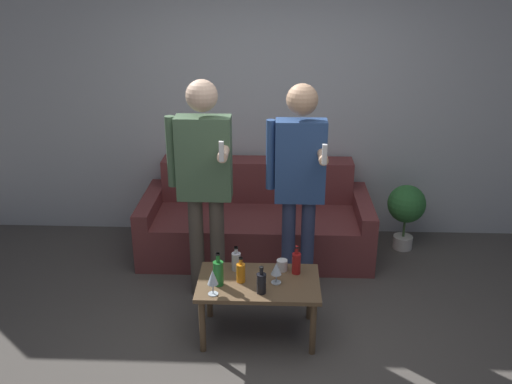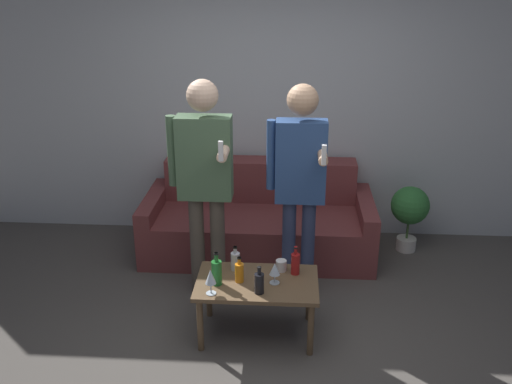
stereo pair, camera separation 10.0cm
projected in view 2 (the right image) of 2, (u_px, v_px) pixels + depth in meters
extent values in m
plane|color=#514C47|center=(266.00, 365.00, 3.83)|extent=(16.00, 16.00, 0.00)
cube|color=silver|center=(278.00, 98.00, 5.31)|extent=(8.00, 0.06, 2.70)
cube|color=brown|center=(258.00, 238.00, 5.15)|extent=(1.79, 0.65, 0.40)
cube|color=brown|center=(260.00, 199.00, 5.50)|extent=(1.79, 0.25, 0.80)
cube|color=brown|center=(155.00, 223.00, 5.30)|extent=(0.14, 0.91, 0.54)
cube|color=brown|center=(364.00, 228.00, 5.19)|extent=(0.14, 0.91, 0.54)
cube|color=brown|center=(257.00, 283.00, 4.00)|extent=(0.86, 0.52, 0.03)
cylinder|color=brown|center=(200.00, 325.00, 3.91)|extent=(0.04, 0.04, 0.41)
cylinder|color=brown|center=(311.00, 329.00, 3.87)|extent=(0.04, 0.04, 0.41)
cylinder|color=brown|center=(209.00, 292.00, 4.30)|extent=(0.04, 0.04, 0.41)
cylinder|color=brown|center=(309.00, 296.00, 4.26)|extent=(0.04, 0.04, 0.41)
cylinder|color=orange|center=(239.00, 273.00, 3.97)|extent=(0.06, 0.06, 0.14)
cylinder|color=orange|center=(239.00, 261.00, 3.94)|extent=(0.02, 0.02, 0.05)
cylinder|color=black|center=(239.00, 258.00, 3.93)|extent=(0.03, 0.03, 0.01)
cylinder|color=#B21E1E|center=(295.00, 264.00, 4.07)|extent=(0.06, 0.06, 0.16)
cylinder|color=#B21E1E|center=(296.00, 251.00, 4.03)|extent=(0.02, 0.02, 0.06)
cylinder|color=black|center=(296.00, 248.00, 4.02)|extent=(0.03, 0.03, 0.01)
cylinder|color=silver|center=(235.00, 261.00, 4.13)|extent=(0.07, 0.07, 0.13)
cylinder|color=silver|center=(235.00, 250.00, 4.09)|extent=(0.03, 0.03, 0.05)
cylinder|color=black|center=(235.00, 247.00, 4.09)|extent=(0.03, 0.03, 0.01)
cylinder|color=#23752D|center=(217.00, 273.00, 3.93)|extent=(0.07, 0.07, 0.18)
cylinder|color=#23752D|center=(216.00, 257.00, 3.88)|extent=(0.03, 0.03, 0.07)
cylinder|color=black|center=(216.00, 254.00, 3.87)|extent=(0.03, 0.03, 0.01)
cylinder|color=black|center=(259.00, 284.00, 3.83)|extent=(0.07, 0.07, 0.14)
cylinder|color=black|center=(259.00, 271.00, 3.79)|extent=(0.03, 0.03, 0.06)
cylinder|color=black|center=(259.00, 268.00, 3.79)|extent=(0.03, 0.03, 0.01)
cylinder|color=silver|center=(275.00, 283.00, 3.98)|extent=(0.07, 0.07, 0.01)
cylinder|color=silver|center=(275.00, 278.00, 3.96)|extent=(0.01, 0.01, 0.06)
cone|color=silver|center=(275.00, 269.00, 3.93)|extent=(0.07, 0.07, 0.09)
cylinder|color=silver|center=(211.00, 293.00, 3.85)|extent=(0.07, 0.07, 0.01)
cylinder|color=silver|center=(211.00, 288.00, 3.83)|extent=(0.01, 0.01, 0.08)
cone|color=silver|center=(211.00, 277.00, 3.80)|extent=(0.07, 0.07, 0.10)
cylinder|color=white|center=(281.00, 265.00, 4.12)|extent=(0.08, 0.08, 0.08)
cylinder|color=brown|center=(197.00, 246.00, 4.53)|extent=(0.11, 0.11, 0.85)
cylinder|color=brown|center=(218.00, 247.00, 4.52)|extent=(0.11, 0.11, 0.85)
cube|color=#4C6B4C|center=(205.00, 158.00, 4.25)|extent=(0.41, 0.18, 0.64)
sphere|color=beige|center=(202.00, 95.00, 4.07)|extent=(0.23, 0.23, 0.23)
cylinder|color=#4C6B4C|center=(172.00, 151.00, 4.24)|extent=(0.07, 0.07, 0.54)
cylinder|color=beige|center=(224.00, 152.00, 4.07)|extent=(0.07, 0.28, 0.07)
cube|color=white|center=(221.00, 151.00, 3.89)|extent=(0.03, 0.03, 0.14)
cylinder|color=navy|center=(289.00, 249.00, 4.49)|extent=(0.11, 0.11, 0.84)
cylinder|color=navy|center=(308.00, 250.00, 4.48)|extent=(0.11, 0.11, 0.84)
cube|color=#2D4C84|center=(301.00, 162.00, 4.22)|extent=(0.38, 0.17, 0.63)
sphere|color=tan|center=(303.00, 100.00, 4.04)|extent=(0.23, 0.23, 0.23)
cylinder|color=#2D4C84|center=(271.00, 155.00, 4.21)|extent=(0.07, 0.07, 0.53)
cylinder|color=tan|center=(323.00, 156.00, 4.05)|extent=(0.07, 0.27, 0.07)
cube|color=white|center=(324.00, 155.00, 3.87)|extent=(0.03, 0.03, 0.14)
cylinder|color=silver|center=(406.00, 244.00, 5.36)|extent=(0.18, 0.18, 0.12)
cylinder|color=#476B38|center=(408.00, 228.00, 5.30)|extent=(0.02, 0.02, 0.21)
sphere|color=#337A38|center=(410.00, 205.00, 5.21)|extent=(0.35, 0.35, 0.35)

